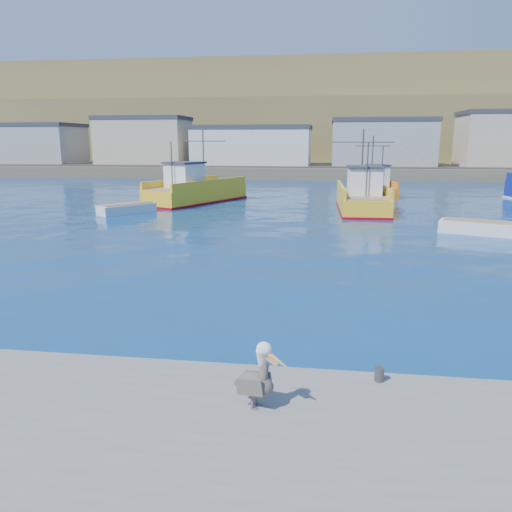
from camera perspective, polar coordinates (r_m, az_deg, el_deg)
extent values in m
plane|color=navy|center=(14.50, 0.40, -9.00)|extent=(260.00, 260.00, 0.00)
cylinder|color=#4C4C4C|center=(11.09, 13.91, -12.99)|extent=(0.20, 0.20, 0.30)
cube|color=brown|center=(85.46, 6.90, 9.89)|extent=(160.00, 30.00, 1.60)
cube|color=brown|center=(111.33, 7.28, 13.28)|extent=(180.00, 40.00, 14.00)
cube|color=brown|center=(131.45, 7.49, 15.42)|extent=(200.00, 40.00, 24.00)
cube|color=#2D2D2D|center=(74.44, 6.73, 10.09)|extent=(150.00, 5.00, 0.10)
cube|color=gray|center=(94.49, -24.30, 11.46)|extent=(16.00, 10.00, 6.00)
cube|color=#333338|center=(94.52, -24.49, 13.45)|extent=(16.32, 10.20, 0.60)
cube|color=tan|center=(85.66, -12.65, 12.56)|extent=(14.00, 9.00, 7.00)
cube|color=#333338|center=(85.73, -12.78, 15.10)|extent=(14.28, 9.18, 0.60)
cube|color=silver|center=(81.18, -0.35, 12.32)|extent=(18.00, 11.00, 5.50)
cube|color=#333338|center=(81.20, -0.35, 14.48)|extent=(18.36, 11.22, 0.60)
cube|color=gray|center=(80.74, 14.18, 12.29)|extent=(15.00, 10.00, 6.50)
cube|color=#333338|center=(80.79, 14.32, 14.80)|extent=(15.30, 10.20, 0.60)
cube|color=yellow|center=(45.46, -6.77, 6.99)|extent=(7.63, 11.07, 1.37)
cube|color=yellow|center=(44.33, -5.14, 8.22)|extent=(4.54, 9.49, 0.70)
cube|color=yellow|center=(46.43, -8.41, 8.36)|extent=(4.54, 9.49, 0.70)
cube|color=maroon|center=(45.53, -6.75, 6.19)|extent=(7.78, 11.29, 0.25)
cube|color=#8C7251|center=(45.39, -6.80, 7.92)|extent=(7.20, 10.57, 0.10)
cube|color=white|center=(44.10, -8.16, 9.10)|extent=(3.35, 3.43, 2.00)
cube|color=#333338|center=(44.04, -8.21, 10.52)|extent=(3.64, 3.79, 0.15)
cylinder|color=#4C4C4C|center=(46.05, -6.03, 11.06)|extent=(0.16, 0.16, 5.00)
cylinder|color=#4C4C4C|center=(42.86, -9.61, 10.14)|extent=(0.13, 0.13, 4.00)
cylinder|color=#4C4C4C|center=(46.03, -6.08, 12.93)|extent=(4.51, 2.14, 0.08)
cube|color=yellow|center=(40.75, 11.97, 6.05)|extent=(3.73, 10.13, 1.30)
cube|color=yellow|center=(40.84, 14.33, 7.36)|extent=(0.46, 9.84, 0.70)
cube|color=yellow|center=(40.53, 9.72, 7.54)|extent=(0.46, 9.84, 0.70)
cube|color=maroon|center=(40.83, 11.93, 5.21)|extent=(3.80, 10.33, 0.25)
cube|color=#8C7251|center=(40.68, 12.01, 7.03)|extent=(3.44, 9.72, 0.10)
cube|color=white|center=(39.09, 12.29, 8.33)|extent=(2.49, 2.57, 2.00)
cube|color=#333338|center=(39.02, 12.37, 9.94)|extent=(2.67, 2.88, 0.15)
cylinder|color=#4C4C4C|center=(41.50, 12.05, 10.54)|extent=(0.12, 0.12, 5.00)
cylinder|color=#4C4C4C|center=(37.54, 12.58, 9.51)|extent=(0.10, 0.10, 4.00)
cylinder|color=#4C4C4C|center=(41.47, 12.15, 12.61)|extent=(4.86, 0.21, 0.08)
cube|color=orange|center=(51.49, 13.23, 7.18)|extent=(4.28, 7.34, 0.90)
cube|color=orange|center=(51.85, 14.55, 8.04)|extent=(1.89, 6.58, 0.70)
cube|color=orange|center=(51.02, 11.98, 8.09)|extent=(1.89, 6.58, 0.70)
cube|color=#8C7251|center=(51.45, 13.26, 7.73)|extent=(4.01, 7.02, 0.10)
cube|color=white|center=(50.40, 13.73, 8.80)|extent=(2.20, 2.13, 2.00)
cube|color=#333338|center=(50.33, 13.79, 10.05)|extent=(2.37, 2.37, 0.15)
cylinder|color=#4C4C4C|center=(51.94, 13.14, 10.50)|extent=(0.15, 0.15, 5.00)
cylinder|color=#4C4C4C|center=(49.37, 14.21, 9.74)|extent=(0.12, 0.12, 4.00)
cylinder|color=#4C4C4C|center=(51.90, 13.23, 12.15)|extent=(3.53, 1.01, 0.08)
cube|color=silver|center=(39.38, -14.53, 5.12)|extent=(3.87, 4.33, 0.87)
cube|color=#8C7251|center=(39.32, -14.57, 5.79)|extent=(3.35, 3.79, 0.09)
cube|color=silver|center=(32.59, 24.17, 2.81)|extent=(4.76, 3.03, 0.90)
cube|color=#8C7251|center=(32.51, 24.25, 3.65)|extent=(4.22, 2.56, 0.09)
cylinder|color=#595451|center=(9.82, -0.43, -16.37)|extent=(0.07, 0.07, 0.25)
cube|color=#595451|center=(9.86, -0.17, -17.04)|extent=(0.15, 0.14, 0.01)
cylinder|color=#595451|center=(9.94, 0.00, -15.96)|extent=(0.07, 0.07, 0.25)
cube|color=#595451|center=(9.98, 0.25, -16.62)|extent=(0.15, 0.14, 0.01)
ellipsoid|color=#38332D|center=(9.71, -0.09, -14.47)|extent=(0.84, 0.64, 0.51)
cube|color=#38332D|center=(9.55, -0.74, -14.81)|extent=(0.56, 0.23, 0.37)
cube|color=#38332D|center=(9.87, 0.29, -13.85)|extent=(0.56, 0.23, 0.37)
cube|color=#38332D|center=(9.87, -1.84, -14.39)|extent=(0.23, 0.19, 0.11)
cylinder|color=#38332D|center=(9.52, 0.88, -13.20)|extent=(0.24, 0.30, 0.40)
cylinder|color=white|center=(9.41, 0.62, -11.50)|extent=(0.23, 0.30, 0.38)
ellipsoid|color=white|center=(9.31, 0.95, -10.53)|extent=(0.36, 0.31, 0.25)
cone|color=gold|center=(9.29, 2.27, -11.68)|extent=(0.52, 0.27, 0.35)
cube|color=tan|center=(9.34, 1.74, -11.78)|extent=(0.31, 0.14, 0.22)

